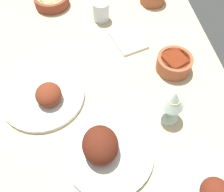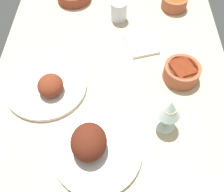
{
  "view_description": "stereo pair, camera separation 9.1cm",
  "coord_description": "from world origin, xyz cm",
  "px_view_note": "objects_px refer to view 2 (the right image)",
  "views": [
    {
      "loc": [
        -50.94,
        8.04,
        81.43
      ],
      "look_at": [
        0.0,
        0.0,
        6.0
      ],
      "focal_mm": 41.85,
      "sensor_mm": 36.0,
      "label": 1
    },
    {
      "loc": [
        -51.56,
        -1.06,
        81.43
      ],
      "look_at": [
        0.0,
        0.0,
        6.0
      ],
      "focal_mm": 41.85,
      "sensor_mm": 36.0,
      "label": 2
    }
  ],
  "objects_px": {
    "folded_napkin": "(141,43)",
    "plate_far_side": "(47,86)",
    "bowl_soup": "(174,2)",
    "bowl_sauce": "(182,72)",
    "water_tumbler": "(119,11)",
    "plate_near_viewer": "(93,147)",
    "wine_glass": "(169,110)"
  },
  "relations": [
    {
      "from": "bowl_sauce",
      "to": "folded_napkin",
      "type": "distance_m",
      "value": 0.23
    },
    {
      "from": "plate_near_viewer",
      "to": "bowl_soup",
      "type": "distance_m",
      "value": 0.79
    },
    {
      "from": "bowl_soup",
      "to": "water_tumbler",
      "type": "relative_size",
      "value": 1.36
    },
    {
      "from": "plate_near_viewer",
      "to": "water_tumbler",
      "type": "bearing_deg",
      "value": -6.67
    },
    {
      "from": "bowl_soup",
      "to": "plate_near_viewer",
      "type": "bearing_deg",
      "value": 155.42
    },
    {
      "from": "bowl_sauce",
      "to": "wine_glass",
      "type": "xyz_separation_m",
      "value": [
        -0.21,
        0.08,
        0.07
      ]
    },
    {
      "from": "plate_far_side",
      "to": "bowl_sauce",
      "type": "xyz_separation_m",
      "value": [
        0.06,
        -0.49,
        0.01
      ]
    },
    {
      "from": "folded_napkin",
      "to": "plate_far_side",
      "type": "bearing_deg",
      "value": 124.21
    },
    {
      "from": "plate_near_viewer",
      "to": "bowl_sauce",
      "type": "xyz_separation_m",
      "value": [
        0.3,
        -0.31,
        0.0
      ]
    },
    {
      "from": "bowl_sauce",
      "to": "bowl_soup",
      "type": "xyz_separation_m",
      "value": [
        0.42,
        -0.02,
        -0.0
      ]
    },
    {
      "from": "plate_far_side",
      "to": "water_tumbler",
      "type": "relative_size",
      "value": 3.45
    },
    {
      "from": "water_tumbler",
      "to": "folded_napkin",
      "type": "height_order",
      "value": "water_tumbler"
    },
    {
      "from": "bowl_soup",
      "to": "folded_napkin",
      "type": "distance_m",
      "value": 0.29
    },
    {
      "from": "folded_napkin",
      "to": "water_tumbler",
      "type": "bearing_deg",
      "value": 30.53
    },
    {
      "from": "plate_near_viewer",
      "to": "wine_glass",
      "type": "height_order",
      "value": "wine_glass"
    },
    {
      "from": "folded_napkin",
      "to": "wine_glass",
      "type": "bearing_deg",
      "value": -170.72
    },
    {
      "from": "plate_far_side",
      "to": "bowl_soup",
      "type": "relative_size",
      "value": 2.54
    },
    {
      "from": "plate_near_viewer",
      "to": "folded_napkin",
      "type": "distance_m",
      "value": 0.51
    },
    {
      "from": "bowl_sauce",
      "to": "folded_napkin",
      "type": "height_order",
      "value": "bowl_sauce"
    },
    {
      "from": "bowl_soup",
      "to": "folded_napkin",
      "type": "xyz_separation_m",
      "value": [
        -0.24,
        0.16,
        -0.02
      ]
    },
    {
      "from": "plate_near_viewer",
      "to": "plate_far_side",
      "type": "xyz_separation_m",
      "value": [
        0.24,
        0.18,
        -0.01
      ]
    },
    {
      "from": "bowl_sauce",
      "to": "plate_far_side",
      "type": "bearing_deg",
      "value": 97.29
    },
    {
      "from": "plate_far_side",
      "to": "bowl_soup",
      "type": "distance_m",
      "value": 0.7
    },
    {
      "from": "plate_far_side",
      "to": "water_tumbler",
      "type": "xyz_separation_m",
      "value": [
        0.4,
        -0.26,
        0.02
      ]
    },
    {
      "from": "wine_glass",
      "to": "plate_near_viewer",
      "type": "bearing_deg",
      "value": 112.84
    },
    {
      "from": "bowl_sauce",
      "to": "wine_glass",
      "type": "height_order",
      "value": "wine_glass"
    },
    {
      "from": "plate_near_viewer",
      "to": "bowl_sauce",
      "type": "bearing_deg",
      "value": -45.53
    },
    {
      "from": "folded_napkin",
      "to": "bowl_soup",
      "type": "bearing_deg",
      "value": -33.62
    },
    {
      "from": "plate_far_side",
      "to": "bowl_soup",
      "type": "xyz_separation_m",
      "value": [
        0.48,
        -0.51,
        0.01
      ]
    },
    {
      "from": "bowl_sauce",
      "to": "water_tumbler",
      "type": "xyz_separation_m",
      "value": [
        0.33,
        0.23,
        0.01
      ]
    },
    {
      "from": "water_tumbler",
      "to": "folded_napkin",
      "type": "distance_m",
      "value": 0.19
    },
    {
      "from": "plate_near_viewer",
      "to": "bowl_soup",
      "type": "height_order",
      "value": "plate_near_viewer"
    }
  ]
}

